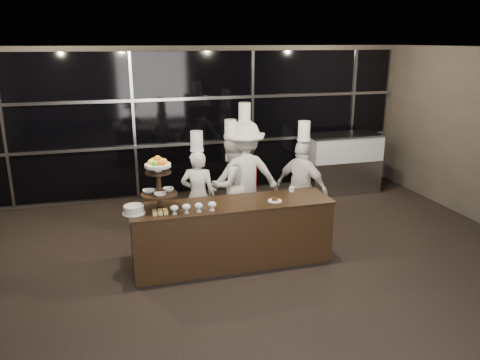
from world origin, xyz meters
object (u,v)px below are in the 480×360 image
object	(u,v)px
buffet_counter	(232,233)
display_case	(343,160)
display_stand	(158,180)
chef_c	(244,176)
chef_d	(302,187)
layer_cake	(134,210)
chef_b	(231,184)
chef_a	(198,194)

from	to	relation	value
buffet_counter	display_case	xyz separation A→B (m)	(3.10, 2.60, 0.22)
display_stand	chef_c	world-z (taller)	chef_c
display_case	chef_d	distance (m)	2.55
display_stand	display_case	bearing A→B (deg)	32.44
layer_cake	chef_b	bearing A→B (deg)	37.87
chef_d	display_stand	bearing A→B (deg)	-162.77
buffet_counter	chef_c	xyz separation A→B (m)	(0.54, 1.22, 0.47)
layer_cake	chef_a	bearing A→B (deg)	43.98
buffet_counter	chef_d	distance (m)	1.59
chef_a	display_stand	bearing A→B (deg)	-126.16
layer_cake	chef_c	world-z (taller)	chef_c
display_case	display_stand	bearing A→B (deg)	-147.56
chef_b	chef_d	bearing A→B (deg)	-25.22
buffet_counter	display_stand	size ratio (longest dim) A/B	3.81
buffet_counter	display_stand	distance (m)	1.33
chef_d	chef_a	bearing A→B (deg)	172.32
chef_a	layer_cake	bearing A→B (deg)	-136.02
layer_cake	display_case	world-z (taller)	display_case
display_case	chef_a	size ratio (longest dim) A/B	0.87
display_stand	display_case	xyz separation A→B (m)	(4.10, 2.60, -0.65)
chef_a	chef_c	size ratio (longest dim) A/B	0.83
layer_cake	chef_d	bearing A→B (deg)	16.12
layer_cake	chef_c	bearing A→B (deg)	33.99
display_case	chef_a	distance (m)	3.77
display_stand	buffet_counter	bearing A→B (deg)	0.01
display_stand	layer_cake	world-z (taller)	display_stand
chef_a	chef_d	bearing A→B (deg)	-7.68
display_stand	chef_c	xyz separation A→B (m)	(1.54, 1.22, -0.41)
display_case	chef_d	size ratio (longest dim) A/B	0.82
buffet_counter	chef_a	xyz separation A→B (m)	(-0.30, 0.96, 0.31)
display_case	buffet_counter	bearing A→B (deg)	-139.94
chef_c	chef_a	bearing A→B (deg)	-162.73
display_case	chef_c	bearing A→B (deg)	-151.59
chef_c	layer_cake	bearing A→B (deg)	-146.01
buffet_counter	layer_cake	xyz separation A→B (m)	(-1.35, -0.05, 0.51)
buffet_counter	chef_b	world-z (taller)	chef_b
chef_b	chef_c	size ratio (longest dim) A/B	0.88
display_case	chef_c	size ratio (longest dim) A/B	0.72
buffet_counter	layer_cake	distance (m)	1.44
buffet_counter	chef_d	size ratio (longest dim) A/B	1.50
chef_a	chef_b	distance (m)	0.67
chef_b	chef_c	distance (m)	0.26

